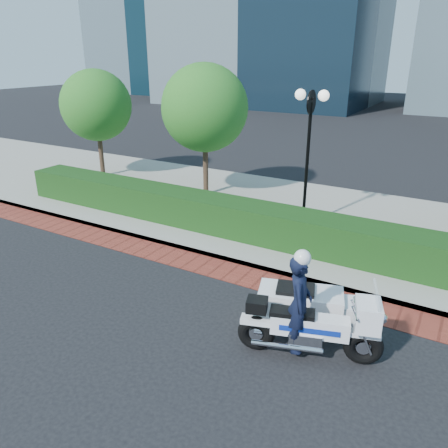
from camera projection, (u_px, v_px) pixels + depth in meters
The scene contains 8 objects.
ground at pixel (184, 294), 10.36m from camera, with size 120.00×120.00×0.00m, color black.
brick_strip at pixel (217, 268), 11.57m from camera, with size 60.00×1.00×0.01m, color maroon.
sidewalk at pixel (283, 215), 15.16m from camera, with size 60.00×8.00×0.15m, color gray.
hedge_main at pixel (253, 221), 13.02m from camera, with size 18.00×1.20×1.00m, color black.
lamppost at pixel (309, 138), 12.99m from camera, with size 1.02×0.70×4.21m.
tree_a at pixel (96, 106), 18.61m from camera, with size 3.00×3.00×4.58m.
tree_b at pixel (205, 108), 15.97m from camera, with size 3.20×3.20×4.89m.
police_motorcycle at pixel (305, 310), 8.35m from camera, with size 2.72×1.97×2.18m.
Camera 1 is at (5.35, -7.34, 5.35)m, focal length 35.00 mm.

